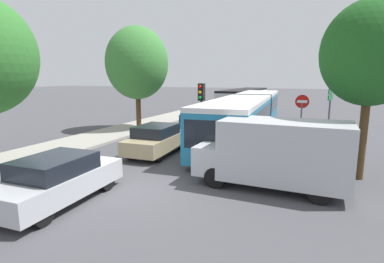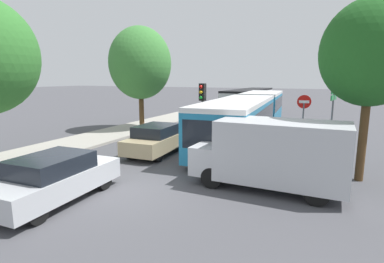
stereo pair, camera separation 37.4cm
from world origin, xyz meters
TOP-DOWN VIEW (x-y plane):
  - ground_plane at (0.00, 0.00)m, footprint 200.00×200.00m
  - kerb_strip_left at (-6.79, 12.02)m, footprint 3.20×34.04m
  - articulated_bus at (1.53, 11.01)m, footprint 3.56×17.39m
  - city_bus_rear at (-1.64, 24.04)m, footprint 3.03×11.63m
  - queued_car_silver at (-1.46, -1.63)m, footprint 1.86×4.16m
  - queued_car_tan at (-1.58, 4.64)m, footprint 1.87×4.17m
  - queued_car_navy at (-1.47, 9.82)m, footprint 1.87×4.17m
  - white_van at (4.38, 2.10)m, footprint 5.06×2.12m
  - traffic_light at (-0.09, 6.82)m, footprint 0.36×0.38m
  - no_entry_sign at (4.84, 8.67)m, footprint 0.70×0.08m
  - direction_sign_post at (6.24, 10.39)m, footprint 0.32×1.39m
  - tree_left_mid at (-6.14, 10.24)m, footprint 4.31×4.31m
  - tree_right_near at (7.14, 4.21)m, footprint 3.36×3.36m

SIDE VIEW (x-z plane):
  - ground_plane at x=0.00m, z-range 0.00..0.00m
  - kerb_strip_left at x=-6.79m, z-range 0.00..0.14m
  - queued_car_silver at x=-1.46m, z-range 0.01..1.44m
  - queued_car_tan at x=-1.58m, z-range 0.01..1.44m
  - queued_car_navy at x=-1.47m, z-range 0.01..1.44m
  - white_van at x=4.38m, z-range 0.09..2.40m
  - city_bus_rear at x=-1.64m, z-range 0.20..2.68m
  - articulated_bus at x=1.53m, z-range 0.20..2.76m
  - no_entry_sign at x=4.84m, z-range 0.47..3.29m
  - traffic_light at x=-0.09m, z-range 0.80..4.20m
  - direction_sign_post at x=6.24m, z-range 0.77..4.37m
  - tree_right_near at x=7.14m, z-range 1.33..7.70m
  - tree_left_mid at x=-6.14m, z-range 0.97..8.15m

